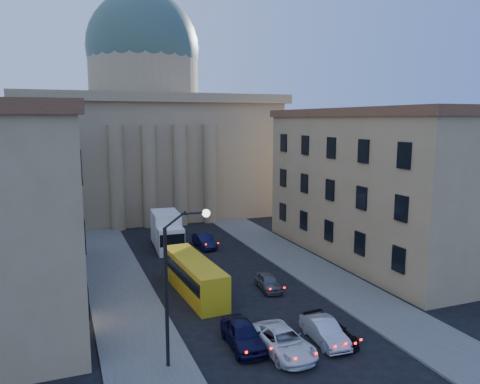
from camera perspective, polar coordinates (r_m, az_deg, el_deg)
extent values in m
cube|color=#585550|center=(36.78, -13.79, -13.09)|extent=(5.00, 60.00, 0.15)
cube|color=#585550|center=(42.17, 10.13, -10.08)|extent=(5.00, 60.00, 0.15)
cube|color=#897954|center=(73.24, -11.35, 4.26)|extent=(34.00, 26.00, 16.00)
cube|color=#897954|center=(73.07, -11.56, 10.84)|extent=(35.50, 27.50, 1.20)
cylinder|color=#897954|center=(73.30, -11.65, 13.65)|extent=(16.00, 16.00, 8.00)
sphere|color=#41584A|center=(73.75, -11.75, 16.74)|extent=(16.40, 16.40, 16.40)
cube|color=#897954|center=(77.99, 4.36, 2.83)|extent=(13.00, 13.00, 11.00)
cone|color=#513222|center=(77.56, 4.43, 8.35)|extent=(26.02, 26.02, 4.00)
cylinder|color=#897954|center=(59.53, -14.79, 1.66)|extent=(1.80, 1.80, 13.00)
cylinder|color=#897954|center=(60.10, -11.00, 1.86)|extent=(1.80, 1.80, 13.00)
cylinder|color=#897954|center=(60.93, -7.30, 2.04)|extent=(1.80, 1.80, 13.00)
cylinder|color=#897954|center=(62.01, -3.71, 2.21)|extent=(1.80, 1.80, 13.00)
cube|color=tan|center=(48.53, 16.50, 0.61)|extent=(11.00, 26.00, 14.00)
cube|color=#513222|center=(48.07, 16.88, 9.25)|extent=(11.60, 26.60, 0.80)
cylinder|color=black|center=(26.30, -8.95, -12.81)|extent=(0.20, 0.20, 8.00)
cylinder|color=black|center=(25.15, -7.96, -3.43)|extent=(1.30, 0.12, 0.96)
cylinder|color=black|center=(25.33, -5.77, -2.60)|extent=(1.30, 0.12, 0.12)
sphere|color=white|center=(25.54, -4.15, -2.60)|extent=(0.44, 0.44, 0.44)
imported|color=black|center=(29.57, 0.33, -16.95)|extent=(2.10, 4.74, 1.58)
imported|color=#A9ABB1|center=(30.58, 10.26, -16.36)|extent=(1.74, 4.37, 1.41)
imported|color=white|center=(29.02, 5.25, -17.67)|extent=(2.66, 5.29, 1.44)
imported|color=black|center=(30.90, 11.02, -16.31)|extent=(2.08, 4.33, 1.22)
imported|color=#54555A|center=(38.58, 3.46, -10.91)|extent=(1.86, 3.81, 1.25)
imported|color=black|center=(50.71, -4.38, -5.94)|extent=(1.67, 4.48, 1.46)
cube|color=gold|center=(37.70, -5.66, -10.19)|extent=(2.76, 9.94, 2.77)
cube|color=black|center=(37.55, -5.67, -9.55)|extent=(2.78, 9.40, 0.98)
cylinder|color=black|center=(34.59, -5.12, -13.64)|extent=(0.32, 0.91, 0.89)
cylinder|color=black|center=(35.17, -2.29, -13.22)|extent=(0.32, 0.91, 0.89)
cylinder|color=black|center=(40.99, -8.47, -10.05)|extent=(0.32, 0.91, 0.89)
cylinder|color=black|center=(41.48, -6.06, -9.77)|extent=(0.32, 0.91, 0.89)
cube|color=silver|center=(48.71, -8.49, -5.86)|extent=(2.80, 2.90, 2.73)
cube|color=black|center=(47.38, -8.25, -5.85)|extent=(2.50, 0.31, 1.25)
cube|color=silver|center=(51.51, -9.03, -4.35)|extent=(3.05, 4.95, 3.52)
cylinder|color=black|center=(48.35, -9.72, -7.05)|extent=(0.39, 1.04, 1.02)
cylinder|color=black|center=(48.68, -7.05, -6.88)|extent=(0.39, 1.04, 1.02)
cylinder|color=black|center=(52.71, -10.38, -5.73)|extent=(0.39, 1.04, 1.02)
cylinder|color=black|center=(53.01, -7.93, -5.59)|extent=(0.39, 1.04, 1.02)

